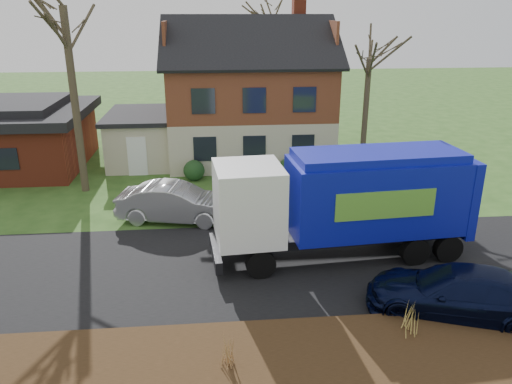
{
  "coord_description": "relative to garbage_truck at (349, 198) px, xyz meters",
  "views": [
    {
      "loc": [
        -0.25,
        -15.19,
        8.35
      ],
      "look_at": [
        1.37,
        2.5,
        1.85
      ],
      "focal_mm": 35.0,
      "sensor_mm": 36.0,
      "label": 1
    }
  ],
  "objects": [
    {
      "name": "silver_sedan",
      "position": [
        -6.25,
        3.8,
        -1.43
      ],
      "size": [
        5.06,
        2.64,
        1.59
      ],
      "primitive_type": "imported",
      "rotation": [
        0.0,
        0.0,
        1.36
      ],
      "color": "#A5A8AD",
      "rests_on": "ground"
    },
    {
      "name": "main_house",
      "position": [
        -2.94,
        13.34,
        1.8
      ],
      "size": [
        12.95,
        8.95,
        9.26
      ],
      "color": "beige",
      "rests_on": "ground"
    },
    {
      "name": "grass_clump_mid",
      "position": [
        -4.5,
        -5.91,
        -1.45
      ],
      "size": [
        0.34,
        0.28,
        0.95
      ],
      "color": "#997143",
      "rests_on": "mulch_verge"
    },
    {
      "name": "navy_wagon",
      "position": [
        2.22,
        -3.97,
        -1.48
      ],
      "size": [
        5.54,
        3.73,
        1.49
      ],
      "primitive_type": "imported",
      "rotation": [
        0.0,
        0.0,
        -1.92
      ],
      "color": "black",
      "rests_on": "ground"
    },
    {
      "name": "tree_front_east",
      "position": [
        3.01,
        8.32,
        4.94
      ],
      "size": [
        3.17,
        3.17,
        8.82
      ],
      "color": "#413727",
      "rests_on": "ground"
    },
    {
      "name": "grass_clump_east",
      "position": [
        0.29,
        -5.04,
        -1.47
      ],
      "size": [
        0.37,
        0.3,
        0.92
      ],
      "color": "tan",
      "rests_on": "mulch_verge"
    },
    {
      "name": "ground",
      "position": [
        -4.43,
        -0.57,
        -2.23
      ],
      "size": [
        120.0,
        120.0,
        0.0
      ],
      "primitive_type": "plane",
      "color": "#2A4D19",
      "rests_on": "ground"
    },
    {
      "name": "tree_back",
      "position": [
        -0.1,
        21.43,
        6.69
      ],
      "size": [
        3.38,
        3.38,
        10.7
      ],
      "color": "#423927",
      "rests_on": "ground"
    },
    {
      "name": "mulch_verge",
      "position": [
        -4.43,
        -5.87,
        -2.08
      ],
      "size": [
        80.0,
        3.5,
        0.3
      ],
      "primitive_type": "cube",
      "color": "black",
      "rests_on": "ground"
    },
    {
      "name": "road",
      "position": [
        -4.43,
        -0.57,
        -2.22
      ],
      "size": [
        80.0,
        7.0,
        0.02
      ],
      "primitive_type": "cube",
      "color": "black",
      "rests_on": "ground"
    },
    {
      "name": "garbage_truck",
      "position": [
        0.0,
        0.0,
        0.0
      ],
      "size": [
        9.17,
        3.12,
        3.86
      ],
      "rotation": [
        0.0,
        0.0,
        0.08
      ],
      "color": "black",
      "rests_on": "ground"
    }
  ]
}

